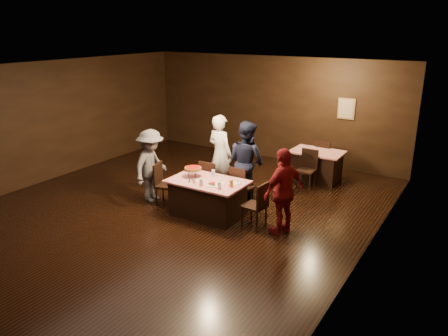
{
  "coord_description": "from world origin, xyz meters",
  "views": [
    {
      "loc": [
        5.51,
        -6.58,
        3.82
      ],
      "look_at": [
        0.98,
        0.73,
        1.0
      ],
      "focal_mm": 35.0,
      "sensor_mm": 36.0,
      "label": 1
    }
  ],
  "objects_px": {
    "diner_white_jacket": "(220,154)",
    "plate_empty": "(234,183)",
    "back_table": "(316,166)",
    "main_table": "(208,198)",
    "glass_back": "(213,173)",
    "glass_front_left": "(201,182)",
    "chair_end_left": "(166,184)",
    "glass_amber": "(231,184)",
    "chair_end_right": "(254,205)",
    "diner_grey_knit": "(151,166)",
    "glass_front_right": "(219,185)",
    "diner_red_shirt": "(284,192)",
    "chair_back_far": "(325,157)",
    "chair_far_left": "(211,180)",
    "chair_far_right": "(242,187)",
    "chair_back_near": "(306,170)",
    "pizza_stand": "(193,169)",
    "diner_navy_hoodie": "(247,162)"
  },
  "relations": [
    {
      "from": "chair_back_far",
      "to": "glass_front_left",
      "type": "bearing_deg",
      "value": 77.74
    },
    {
      "from": "chair_end_right",
      "to": "diner_navy_hoodie",
      "type": "relative_size",
      "value": 0.51
    },
    {
      "from": "diner_white_jacket",
      "to": "glass_front_right",
      "type": "distance_m",
      "value": 1.79
    },
    {
      "from": "chair_end_left",
      "to": "glass_front_left",
      "type": "height_order",
      "value": "chair_end_left"
    },
    {
      "from": "back_table",
      "to": "chair_far_right",
      "type": "xyz_separation_m",
      "value": [
        -0.74,
        -2.56,
        0.09
      ]
    },
    {
      "from": "main_table",
      "to": "diner_red_shirt",
      "type": "xyz_separation_m",
      "value": [
        1.67,
        0.08,
        0.46
      ]
    },
    {
      "from": "diner_white_jacket",
      "to": "glass_front_left",
      "type": "relative_size",
      "value": 13.48
    },
    {
      "from": "chair_end_right",
      "to": "glass_amber",
      "type": "xyz_separation_m",
      "value": [
        -0.5,
        -0.05,
        0.37
      ]
    },
    {
      "from": "chair_end_left",
      "to": "glass_amber",
      "type": "height_order",
      "value": "chair_end_left"
    },
    {
      "from": "diner_white_jacket",
      "to": "plate_empty",
      "type": "relative_size",
      "value": 7.55
    },
    {
      "from": "main_table",
      "to": "diner_red_shirt",
      "type": "distance_m",
      "value": 1.74
    },
    {
      "from": "glass_front_left",
      "to": "glass_amber",
      "type": "xyz_separation_m",
      "value": [
        0.55,
        0.25,
        0.0
      ]
    },
    {
      "from": "pizza_stand",
      "to": "chair_end_left",
      "type": "bearing_deg",
      "value": -175.91
    },
    {
      "from": "glass_back",
      "to": "diner_grey_knit",
      "type": "bearing_deg",
      "value": -169.69
    },
    {
      "from": "main_table",
      "to": "diner_navy_hoodie",
      "type": "relative_size",
      "value": 0.86
    },
    {
      "from": "diner_white_jacket",
      "to": "chair_far_right",
      "type": "bearing_deg",
      "value": 162.62
    },
    {
      "from": "back_table",
      "to": "diner_white_jacket",
      "type": "bearing_deg",
      "value": -128.53
    },
    {
      "from": "chair_far_left",
      "to": "plate_empty",
      "type": "height_order",
      "value": "chair_far_left"
    },
    {
      "from": "chair_far_right",
      "to": "diner_navy_hoodie",
      "type": "xyz_separation_m",
      "value": [
        -0.11,
        0.38,
        0.45
      ]
    },
    {
      "from": "diner_grey_knit",
      "to": "glass_front_right",
      "type": "distance_m",
      "value": 2.01
    },
    {
      "from": "chair_far_right",
      "to": "glass_front_left",
      "type": "bearing_deg",
      "value": 76.3
    },
    {
      "from": "chair_end_right",
      "to": "glass_front_left",
      "type": "bearing_deg",
      "value": -69.61
    },
    {
      "from": "chair_far_left",
      "to": "pizza_stand",
      "type": "height_order",
      "value": "pizza_stand"
    },
    {
      "from": "main_table",
      "to": "diner_navy_hoodie",
      "type": "xyz_separation_m",
      "value": [
        0.29,
        1.13,
        0.54
      ]
    },
    {
      "from": "chair_end_right",
      "to": "chair_back_near",
      "type": "relative_size",
      "value": 1.0
    },
    {
      "from": "chair_end_left",
      "to": "chair_back_near",
      "type": "distance_m",
      "value": 3.44
    },
    {
      "from": "diner_grey_knit",
      "to": "glass_amber",
      "type": "height_order",
      "value": "diner_grey_knit"
    },
    {
      "from": "pizza_stand",
      "to": "diner_red_shirt",
      "type": "bearing_deg",
      "value": 0.93
    },
    {
      "from": "diner_red_shirt",
      "to": "plate_empty",
      "type": "bearing_deg",
      "value": -74.85
    },
    {
      "from": "chair_far_right",
      "to": "diner_white_jacket",
      "type": "relative_size",
      "value": 0.5
    },
    {
      "from": "glass_back",
      "to": "chair_back_far",
      "type": "bearing_deg",
      "value": 71.73
    },
    {
      "from": "chair_end_left",
      "to": "glass_amber",
      "type": "relative_size",
      "value": 6.79
    },
    {
      "from": "chair_end_left",
      "to": "diner_grey_knit",
      "type": "relative_size",
      "value": 0.57
    },
    {
      "from": "chair_end_left",
      "to": "chair_far_left",
      "type": "bearing_deg",
      "value": -57.16
    },
    {
      "from": "diner_grey_knit",
      "to": "diner_red_shirt",
      "type": "xyz_separation_m",
      "value": [
        3.21,
        0.05,
        0.02
      ]
    },
    {
      "from": "chair_far_right",
      "to": "pizza_stand",
      "type": "xyz_separation_m",
      "value": [
        -0.8,
        -0.7,
        0.48
      ]
    },
    {
      "from": "diner_navy_hoodie",
      "to": "diner_grey_knit",
      "type": "bearing_deg",
      "value": 48.04
    },
    {
      "from": "back_table",
      "to": "chair_far_right",
      "type": "distance_m",
      "value": 2.67
    },
    {
      "from": "glass_front_left",
      "to": "main_table",
      "type": "bearing_deg",
      "value": 99.46
    },
    {
      "from": "diner_navy_hoodie",
      "to": "glass_back",
      "type": "xyz_separation_m",
      "value": [
        -0.34,
        -0.83,
        -0.09
      ]
    },
    {
      "from": "glass_front_right",
      "to": "glass_front_left",
      "type": "bearing_deg",
      "value": -172.87
    },
    {
      "from": "chair_far_left",
      "to": "diner_white_jacket",
      "type": "xyz_separation_m",
      "value": [
        -0.09,
        0.51,
        0.47
      ]
    },
    {
      "from": "chair_far_left",
      "to": "diner_red_shirt",
      "type": "distance_m",
      "value": 2.21
    },
    {
      "from": "back_table",
      "to": "pizza_stand",
      "type": "height_order",
      "value": "pizza_stand"
    },
    {
      "from": "diner_white_jacket",
      "to": "glass_back",
      "type": "bearing_deg",
      "value": 127.16
    },
    {
      "from": "chair_end_right",
      "to": "chair_back_near",
      "type": "xyz_separation_m",
      "value": [
        0.04,
        2.61,
        0.0
      ]
    },
    {
      "from": "main_table",
      "to": "glass_back",
      "type": "xyz_separation_m",
      "value": [
        -0.05,
        0.3,
        0.46
      ]
    },
    {
      "from": "chair_back_near",
      "to": "glass_amber",
      "type": "xyz_separation_m",
      "value": [
        -0.54,
        -2.66,
        0.37
      ]
    },
    {
      "from": "diner_red_shirt",
      "to": "main_table",
      "type": "bearing_deg",
      "value": -68.59
    },
    {
      "from": "chair_far_left",
      "to": "chair_back_far",
      "type": "distance_m",
      "value": 3.52
    }
  ]
}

